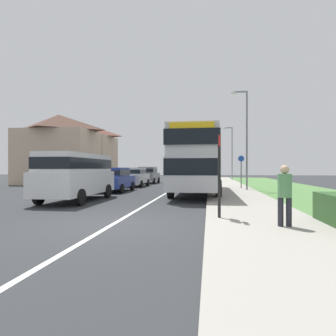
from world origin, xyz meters
name	(u,v)px	position (x,y,z in m)	size (l,w,h in m)	color
ground_plane	(113,224)	(0.00, 0.00, 0.00)	(120.00, 120.00, 0.00)	#2D3033
lane_marking_centre	(160,197)	(0.00, 8.00, 0.00)	(0.14, 60.00, 0.01)	silver
pavement_near_side	(241,201)	(4.20, 6.00, 0.06)	(3.20, 68.00, 0.12)	#9E998E
double_decker_bus	(197,159)	(1.94, 10.24, 2.14)	(2.80, 10.78, 3.70)	#BCBCC1
parked_van_white	(77,173)	(-3.65, 5.34, 1.35)	(2.11, 5.34, 2.28)	silver
parked_car_blue	(115,178)	(-3.63, 10.98, 0.90)	(1.89, 4.17, 1.63)	navy
parked_car_silver	(135,176)	(-3.65, 16.38, 0.90)	(1.89, 4.18, 1.64)	#B7B7BC
parked_car_grey	(148,174)	(-3.65, 21.98, 0.94)	(1.90, 4.33, 1.73)	slate
pedestrian_at_stop	(285,193)	(4.59, -0.26, 0.98)	(0.34, 0.34, 1.67)	#23232D
bus_stop_sign	(219,170)	(3.00, 0.84, 1.54)	(0.09, 0.52, 2.60)	black
cycle_route_sign	(241,170)	(5.06, 14.02, 1.43)	(0.44, 0.08, 2.52)	slate
street_lamp_mid	(245,133)	(5.16, 12.48, 3.99)	(1.14, 0.20, 6.90)	slate
street_lamp_far	(231,150)	(5.48, 29.43, 3.93)	(1.14, 0.20, 6.78)	slate
house_terrace_far_side	(71,151)	(-12.38, 22.22, 3.51)	(7.08, 11.00, 7.02)	#C1A88E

